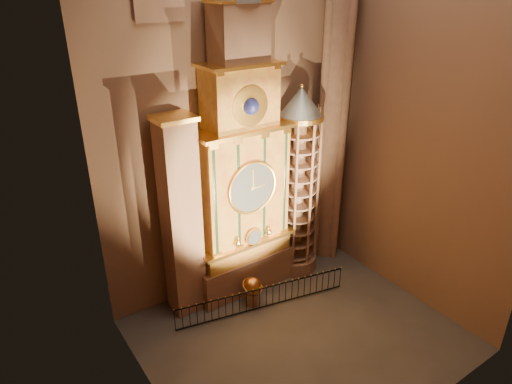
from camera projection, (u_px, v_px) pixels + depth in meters
floor at (299, 335)px, 21.88m from camera, size 14.00×14.00×0.00m
wall_back at (228, 83)px, 21.67m from camera, size 22.00×0.00×22.00m
wall_left at (132, 146)px, 13.61m from camera, size 0.00×22.00×22.00m
wall_right at (428, 88)px, 20.79m from camera, size 0.00×22.00×22.00m
astronomical_clock at (241, 174)px, 22.74m from camera, size 5.60×2.41×16.70m
portrait_tower at (181, 219)px, 21.66m from camera, size 1.80×1.60×10.20m
stair_turret at (298, 185)px, 24.94m from camera, size 2.50×2.50×10.80m
gothic_pier at (337, 73)px, 24.06m from camera, size 2.04×2.04×22.00m
celestial_globe at (253, 289)px, 23.58m from camera, size 1.41×1.38×1.60m
iron_railing at (263, 298)px, 23.37m from camera, size 8.99×2.00×1.25m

